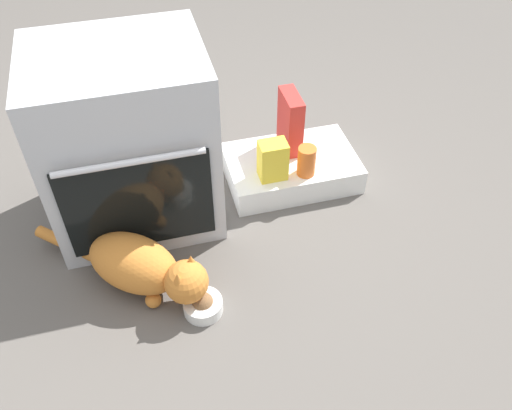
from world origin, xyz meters
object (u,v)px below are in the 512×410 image
Objects in this scene: oven at (128,142)px; pantry_cabinet at (291,168)px; snack_bag at (273,160)px; cereal_box at (290,122)px; cat at (142,266)px; sauce_jar at (307,161)px; food_bowl at (203,305)px.

pantry_cabinet is (0.70, 0.03, -0.32)m from oven.
oven is 4.27× the size of snack_bag.
cereal_box is (0.71, 0.12, -0.12)m from oven.
sauce_jar is at bearing 64.76° from cat.
sauce_jar is at bearing -86.09° from cereal_box.
oven reaches higher than cat.
oven is at bearing 126.34° from cat.
cereal_box reaches higher than food_bowl.
food_bowl is 0.82× the size of snack_bag.
pantry_cabinet is at bearing 72.64° from cat.
oven is at bearing -177.29° from pantry_cabinet.
cereal_box reaches higher than pantry_cabinet.
snack_bag is (0.58, -0.06, -0.17)m from oven.
snack_bag is 0.64× the size of cereal_box.
sauce_jar reaches higher than food_bowl.
pantry_cabinet is at bearing 2.71° from oven.
sauce_jar is at bearing -6.66° from oven.
snack_bag reaches higher than pantry_cabinet.
sauce_jar is at bearing -7.95° from snack_bag.
cat is (-0.03, -0.43, -0.26)m from oven.
cat is 3.53× the size of snack_bag.
cereal_box is (0.01, 0.08, 0.20)m from pantry_cabinet.
pantry_cabinet is at bearing 39.00° from snack_bag.
cereal_box is at bearing 76.54° from cat.
cereal_box is at bearing 9.16° from oven.
oven is 0.73m from cereal_box.
sauce_jar is (0.15, -0.02, -0.02)m from snack_bag.
sauce_jar is (0.03, -0.12, 0.13)m from pantry_cabinet.
food_bowl is 0.93m from cereal_box.
oven is 5.21× the size of food_bowl.
cat is (-0.19, 0.16, 0.09)m from food_bowl.
cereal_box is 0.21m from sauce_jar.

